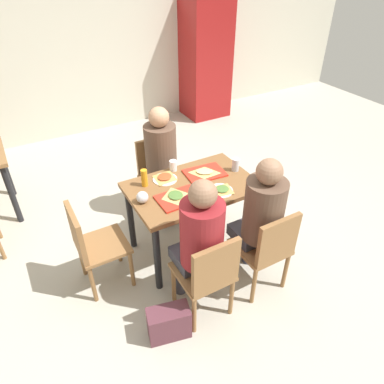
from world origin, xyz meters
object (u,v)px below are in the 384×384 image
plastic_cup_a (173,166)px  pizza_slice_b (205,172)px  main_table (192,195)px  pizza_slice_d (222,189)px  tray_red_near (179,198)px  chair_left_end (92,243)px  paper_plate_center (165,179)px  plastic_cup_b (213,197)px  tray_red_far (205,173)px  chair_far_side (158,171)px  foil_bundle (142,197)px  condiment_bottle (144,178)px  soda_can (236,165)px  person_in_brown_jacket (260,214)px  person_far_side (162,157)px  pizza_slice_c (165,177)px  chair_near_right (268,247)px  chair_near_left (208,273)px  paper_plate_near_edge (220,191)px  pizza_slice_a (176,196)px  person_in_red (199,237)px  handbag (169,323)px

plastic_cup_a → pizza_slice_b: bearing=-43.3°
main_table → pizza_slice_d: size_ratio=4.83×
tray_red_near → chair_left_end: bearing=170.4°
main_table → paper_plate_center: (-0.17, 0.20, 0.11)m
main_table → plastic_cup_b: plastic_cup_b is taller
tray_red_far → paper_plate_center: 0.38m
chair_far_side → plastic_cup_b: 1.10m
foil_bundle → condiment_bottle: bearing=62.7°
tray_red_far → soda_can: 0.30m
person_in_brown_jacket → person_far_side: 1.24m
paper_plate_center → pizza_slice_c: 0.02m
chair_near_right → chair_left_end: same height
plastic_cup_b → foil_bundle: 0.58m
main_table → chair_near_left: (-0.28, -0.75, -0.15)m
chair_near_right → tray_red_near: bearing=127.6°
chair_far_side → paper_plate_near_edge: size_ratio=3.78×
chair_near_left → tray_red_near: size_ratio=2.31×
tray_red_near → foil_bundle: (-0.28, 0.11, 0.04)m
tray_red_far → pizza_slice_c: size_ratio=1.37×
paper_plate_center → pizza_slice_a: pizza_slice_a is taller
tray_red_near → pizza_slice_d: pizza_slice_d is taller
main_table → chair_near_right: chair_near_right is taller
pizza_slice_b → chair_near_right: bearing=-83.9°
plastic_cup_b → person_in_red: bearing=-135.9°
pizza_slice_c → plastic_cup_a: 0.17m
chair_near_left → chair_left_end: same height
plastic_cup_b → soda_can: size_ratio=0.82×
chair_near_right → tray_red_near: size_ratio=2.31×
chair_left_end → soda_can: bearing=0.7°
person_far_side → soda_can: bearing=-51.0°
chair_far_side → pizza_slice_c: size_ratio=3.17×
pizza_slice_c → condiment_bottle: (-0.20, -0.01, 0.06)m
pizza_slice_a → chair_near_left: bearing=-95.9°
person_in_brown_jacket → pizza_slice_a: person_in_brown_jacket is taller
person_in_brown_jacket → paper_plate_near_edge: (-0.11, 0.41, 0.02)m
person_in_red → pizza_slice_d: 0.61m
main_table → pizza_slice_a: 0.27m
chair_left_end → pizza_slice_b: 1.17m
person_in_brown_jacket → soda_can: (0.20, 0.62, 0.07)m
paper_plate_near_edge → pizza_slice_a: (-0.38, 0.10, 0.02)m
tray_red_far → plastic_cup_b: bearing=-112.0°
tray_red_far → handbag: (-0.83, -0.87, -0.61)m
main_table → paper_plate_center: 0.28m
tray_red_far → pizza_slice_d: pizza_slice_d is taller
pizza_slice_c → soda_can: soda_can is taller
person_in_brown_jacket → handbag: bearing=-170.3°
paper_plate_center → soda_can: (0.64, -0.18, 0.06)m
person_in_brown_jacket → chair_far_side: bearing=101.7°
main_table → chair_near_left: chair_near_left is taller
paper_plate_center → foil_bundle: (-0.31, -0.22, 0.05)m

